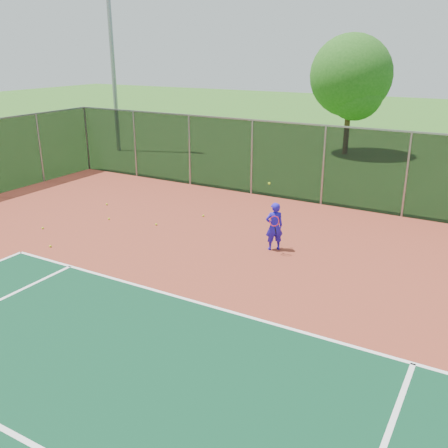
{
  "coord_description": "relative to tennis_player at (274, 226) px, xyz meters",
  "views": [
    {
      "loc": [
        2.87,
        -5.75,
        5.67
      ],
      "look_at": [
        -3.28,
        5.0,
        1.3
      ],
      "focal_mm": 40.0,
      "sensor_mm": 36.0,
      "label": 1
    }
  ],
  "objects": [
    {
      "name": "practice_ball_1",
      "position": [
        -3.44,
        1.56,
        -0.69
      ],
      "size": [
        0.07,
        0.07,
        0.07
      ],
      "primitive_type": "sphere",
      "color": "#BAE01A",
      "rests_on": "court_apron"
    },
    {
      "name": "court_apron",
      "position": [
        2.68,
        -4.91,
        -0.74
      ],
      "size": [
        30.0,
        20.0,
        0.02
      ],
      "primitive_type": "cube",
      "color": "brown",
      "rests_on": "ground"
    },
    {
      "name": "fence_back",
      "position": [
        2.68,
        5.09,
        0.81
      ],
      "size": [
        30.0,
        0.06,
        3.03
      ],
      "color": "black",
      "rests_on": "court_apron"
    },
    {
      "name": "practice_ball_2",
      "position": [
        -7.37,
        0.9,
        -0.69
      ],
      "size": [
        0.07,
        0.07,
        0.07
      ],
      "primitive_type": "sphere",
      "color": "#BAE01A",
      "rests_on": "court_apron"
    },
    {
      "name": "floodlight_nw",
      "position": [
        -14.29,
        9.54,
        6.42
      ],
      "size": [
        0.9,
        0.4,
        12.78
      ],
      "color": "gray",
      "rests_on": "ground"
    },
    {
      "name": "tree_back_left",
      "position": [
        -2.35,
        15.08,
        3.33
      ],
      "size": [
        4.43,
        4.43,
        6.5
      ],
      "color": "#3D2716",
      "rests_on": "ground"
    },
    {
      "name": "practice_ball_6",
      "position": [
        -6.12,
        -0.37,
        -0.69
      ],
      "size": [
        0.07,
        0.07,
        0.07
      ],
      "primitive_type": "sphere",
      "color": "#BAE01A",
      "rests_on": "court_apron"
    },
    {
      "name": "ground",
      "position": [
        2.68,
        -6.91,
        -0.75
      ],
      "size": [
        120.0,
        120.0,
        0.0
      ],
      "primitive_type": "plane",
      "color": "#295D1A",
      "rests_on": "ground"
    },
    {
      "name": "practice_ball_7",
      "position": [
        -5.9,
        -3.19,
        -0.69
      ],
      "size": [
        0.07,
        0.07,
        0.07
      ],
      "primitive_type": "sphere",
      "color": "#BAE01A",
      "rests_on": "court_apron"
    },
    {
      "name": "practice_ball_3",
      "position": [
        -7.37,
        -2.18,
        -0.69
      ],
      "size": [
        0.07,
        0.07,
        0.07
      ],
      "primitive_type": "sphere",
      "color": "#BAE01A",
      "rests_on": "court_apron"
    },
    {
      "name": "tennis_player",
      "position": [
        0.0,
        0.0,
        0.0
      ],
      "size": [
        0.63,
        0.72,
        2.01
      ],
      "color": "#2015C5",
      "rests_on": "court_apron"
    },
    {
      "name": "practice_ball_5",
      "position": [
        -4.33,
        -0.02,
        -0.69
      ],
      "size": [
        0.07,
        0.07,
        0.07
      ],
      "primitive_type": "sphere",
      "color": "#BAE01A",
      "rests_on": "court_apron"
    }
  ]
}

